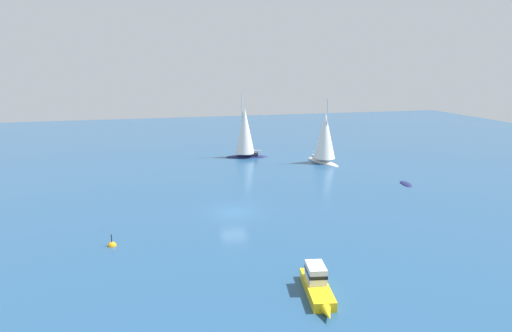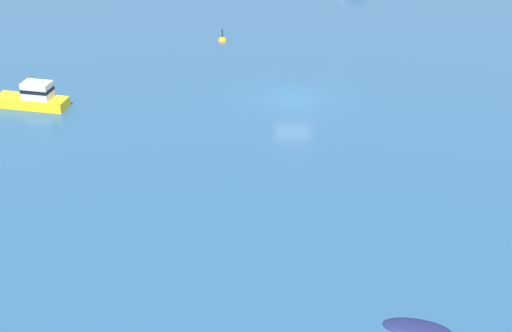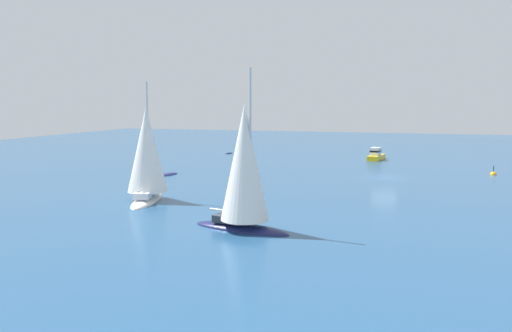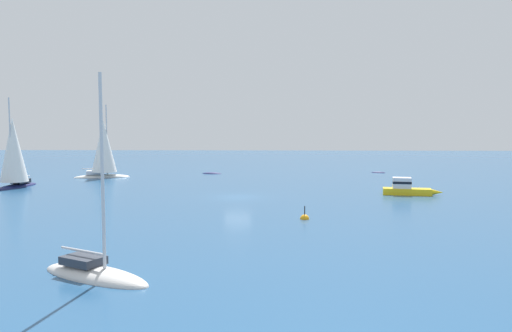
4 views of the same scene
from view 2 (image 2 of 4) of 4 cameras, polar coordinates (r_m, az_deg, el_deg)
ground_plane at (r=50.24m, az=2.86°, el=5.10°), size 161.72×161.72×0.00m
skiff at (r=31.22m, az=12.07°, el=-11.93°), size 2.90×1.64×0.40m
powerboat at (r=50.85m, az=-16.64°, el=4.98°), size 5.92×2.19×1.74m
channel_buoy at (r=60.99m, az=-2.55°, el=9.41°), size 0.70×0.70×1.34m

